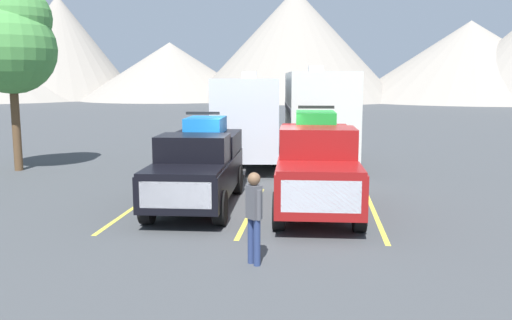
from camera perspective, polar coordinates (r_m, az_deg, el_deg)
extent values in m
plane|color=#3F4244|center=(14.52, -0.36, -5.16)|extent=(240.00, 240.00, 0.00)
cube|color=black|center=(14.61, -6.26, -1.69)|extent=(2.11, 5.38, 0.86)
cube|color=black|center=(12.69, -7.89, -1.13)|extent=(1.90, 1.55, 0.08)
cube|color=black|center=(14.03, -6.67, 1.17)|extent=(1.85, 1.45, 0.73)
cube|color=slate|center=(13.48, -7.13, 1.02)|extent=(1.70, 0.27, 0.54)
cube|color=black|center=(15.90, -5.35, 1.83)|extent=(1.97, 2.51, 0.60)
cube|color=silver|center=(12.08, -8.56, -3.70)|extent=(1.63, 0.12, 0.60)
cylinder|color=black|center=(12.81, -3.83, -5.09)|extent=(0.31, 0.86, 0.85)
cylinder|color=black|center=(13.18, -11.47, -4.86)|extent=(0.31, 0.86, 0.85)
cylinder|color=black|center=(16.32, -2.02, -2.10)|extent=(0.31, 0.86, 0.85)
cylinder|color=black|center=(16.60, -8.09, -2.00)|extent=(0.31, 0.86, 0.85)
cube|color=blue|center=(15.85, -5.38, 3.72)|extent=(1.11, 1.60, 0.45)
cylinder|color=black|center=(15.25, -4.12, 3.53)|extent=(0.20, 0.45, 0.44)
cylinder|color=black|center=(15.40, -7.31, 3.53)|extent=(0.20, 0.45, 0.44)
cylinder|color=black|center=(16.31, -3.56, 3.87)|extent=(0.20, 0.45, 0.44)
cylinder|color=black|center=(16.45, -6.55, 3.87)|extent=(0.20, 0.45, 0.44)
cube|color=black|center=(15.39, -5.68, 4.98)|extent=(0.96, 0.12, 0.08)
cube|color=maroon|center=(14.18, 6.44, -1.66)|extent=(2.20, 5.68, 1.00)
cube|color=maroon|center=(12.10, 6.81, -0.85)|extent=(1.97, 1.64, 0.08)
cube|color=maroon|center=(13.55, 6.57, 1.74)|extent=(1.93, 1.53, 0.82)
cube|color=slate|center=(12.96, 6.67, 1.61)|extent=(1.76, 0.29, 0.60)
cube|color=maroon|center=(15.56, 6.30, 2.31)|extent=(2.05, 2.65, 0.64)
cube|color=silver|center=(11.45, 6.91, -3.88)|extent=(1.70, 0.12, 0.70)
cylinder|color=black|center=(12.49, 10.93, -5.50)|extent=(0.31, 0.89, 0.88)
cylinder|color=black|center=(12.42, 2.45, -5.43)|extent=(0.31, 0.89, 0.88)
cylinder|color=black|center=(16.20, 9.42, -2.23)|extent=(0.31, 0.89, 0.88)
cylinder|color=black|center=(16.14, 2.92, -2.16)|extent=(0.31, 0.89, 0.88)
cube|color=green|center=(15.51, 6.33, 4.32)|extent=(1.16, 1.69, 0.45)
cylinder|color=black|center=(14.97, 8.12, 4.11)|extent=(0.20, 0.45, 0.44)
cylinder|color=black|center=(14.94, 4.68, 4.16)|extent=(0.20, 0.45, 0.44)
cylinder|color=black|center=(16.10, 7.87, 4.42)|extent=(0.20, 0.45, 0.44)
cylinder|color=black|center=(16.07, 4.66, 4.47)|extent=(0.20, 0.45, 0.44)
cube|color=black|center=(15.03, 6.41, 5.61)|extent=(1.00, 0.12, 0.08)
cube|color=gold|center=(15.04, -12.75, -4.87)|extent=(0.12, 5.50, 0.01)
cube|color=gold|center=(14.32, -0.46, -5.33)|extent=(0.12, 5.50, 0.01)
cube|color=gold|center=(14.30, 12.50, -5.56)|extent=(0.12, 5.50, 0.01)
cube|color=silver|center=(22.19, -0.82, 4.84)|extent=(3.07, 7.92, 2.94)
cube|color=brown|center=(22.26, -3.93, 5.21)|extent=(0.69, 7.40, 0.24)
cube|color=silver|center=(23.31, -0.72, 9.00)|extent=(0.66, 0.75, 0.30)
cube|color=#333333|center=(17.96, -1.35, -1.45)|extent=(0.23, 1.21, 0.12)
cylinder|color=black|center=(21.42, 2.04, 0.35)|extent=(0.29, 0.78, 0.76)
cylinder|color=black|center=(21.51, -3.83, 0.37)|extent=(0.29, 0.78, 0.76)
cylinder|color=black|center=(23.26, 1.99, 1.00)|extent=(0.29, 0.78, 0.76)
cylinder|color=black|center=(23.34, -3.42, 1.02)|extent=(0.29, 0.78, 0.76)
cube|color=silver|center=(22.26, 6.53, 5.12)|extent=(3.08, 7.46, 3.19)
cube|color=#595960|center=(22.17, 3.36, 5.56)|extent=(0.65, 6.96, 0.24)
cube|color=silver|center=(23.31, 6.37, 9.56)|extent=(0.66, 0.75, 0.30)
cube|color=#333333|center=(18.27, 7.62, -1.35)|extent=(0.23, 1.21, 0.12)
cylinder|color=black|center=(21.70, 9.61, 0.34)|extent=(0.29, 0.78, 0.76)
cylinder|color=black|center=(21.49, 3.68, 0.36)|extent=(0.29, 0.78, 0.76)
cylinder|color=black|center=(23.41, 9.01, 0.95)|extent=(0.29, 0.78, 0.76)
cylinder|color=black|center=(23.22, 3.51, 0.98)|extent=(0.29, 0.78, 0.76)
cylinder|color=navy|center=(10.21, -0.53, -8.53)|extent=(0.13, 0.13, 0.89)
cylinder|color=navy|center=(10.07, 0.11, -8.77)|extent=(0.13, 0.13, 0.89)
cube|color=#4C4C51|center=(9.94, -0.22, -4.48)|extent=(0.33, 0.33, 0.63)
sphere|color=brown|center=(9.86, -0.22, -2.01)|extent=(0.24, 0.24, 0.24)
cylinder|color=#4C4C51|center=(10.06, -0.71, -4.51)|extent=(0.10, 0.10, 0.57)
cylinder|color=#4C4C51|center=(9.84, 0.29, -4.80)|extent=(0.10, 0.10, 0.57)
cylinder|color=brown|center=(22.20, -24.16, 3.73)|extent=(0.31, 0.31, 3.72)
sphere|color=#478C42|center=(22.17, -24.59, 10.65)|extent=(3.29, 3.29, 3.29)
sphere|color=#478C42|center=(22.27, -23.80, 13.66)|extent=(2.30, 2.30, 2.30)
cone|color=gray|center=(101.35, -20.11, 11.15)|extent=(26.77, 26.77, 17.76)
cone|color=gray|center=(92.05, -9.11, 9.29)|extent=(29.93, 29.93, 9.49)
cone|color=gray|center=(88.55, 4.16, 12.07)|extent=(33.66, 33.66, 17.71)
cone|color=gray|center=(92.48, 21.72, 9.74)|extent=(38.37, 38.37, 12.53)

